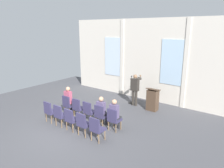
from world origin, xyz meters
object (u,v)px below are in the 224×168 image
audience_r0_c0 (69,99)px  chair_r1_c4 (97,128)px  chair_r0_c0 (68,104)px  chair_r0_c4 (114,118)px  mic_stand (131,98)px  speaker (135,88)px  audience_r0_c3 (102,110)px  chair_r0_c3 (101,114)px  lectern (153,100)px  chair_r1_c0 (50,110)px  chair_r1_c3 (83,123)px  chair_r1_c2 (71,118)px  chair_r0_c1 (78,107)px  chair_r1_c1 (60,114)px  audience_r0_c4 (115,113)px

audience_r0_c0 → chair_r1_c4: 2.93m
chair_r0_c0 → chair_r0_c4: bearing=0.0°
mic_stand → chair_r1_c4: size_ratio=1.65×
speaker → audience_r0_c3: 2.92m
chair_r0_c0 → chair_r1_c4: size_ratio=1.00×
audience_r0_c0 → chair_r1_c4: size_ratio=1.45×
chair_r0_c3 → lectern: bearing=73.0°
chair_r0_c4 → mic_stand: bearing=110.3°
chair_r1_c0 → chair_r1_c3: bearing=0.0°
chair_r1_c2 → mic_stand: bearing=87.3°
speaker → mic_stand: speaker is taller
chair_r0_c1 → chair_r0_c3: (1.35, 0.00, 0.00)m
chair_r0_c0 → audience_r0_c3: size_ratio=0.73×
lectern → chair_r1_c0: bearing=-126.5°
chair_r0_c0 → audience_r0_c0: 0.23m
chair_r0_c1 → chair_r1_c2: bearing=-56.6°
audience_r0_c3 → chair_r1_c1: (-1.35, -1.11, -0.18)m
chair_r1_c1 → chair_r1_c2: size_ratio=1.00×
speaker → chair_r0_c3: speaker is taller
chair_r0_c0 → chair_r0_c3: 2.03m
audience_r0_c3 → speaker: bearing=93.3°
chair_r1_c0 → chair_r1_c2: size_ratio=1.00×
speaker → chair_r1_c0: bearing=-114.9°
chair_r0_c0 → chair_r1_c4: same height
chair_r0_c0 → audience_r0_c3: bearing=2.3°
chair_r0_c1 → chair_r1_c0: bearing=-123.4°
chair_r0_c3 → chair_r1_c3: 1.02m
chair_r0_c4 → chair_r1_c0: same height
chair_r1_c4 → audience_r0_c4: bearing=90.0°
chair_r0_c1 → chair_r1_c4: size_ratio=1.00×
chair_r0_c4 → chair_r1_c4: bearing=-90.0°
lectern → audience_r0_c4: 2.87m
chair_r1_c1 → mic_stand: bearing=78.1°
mic_stand → chair_r0_c3: (0.48, -3.12, 0.20)m
chair_r1_c0 → chair_r1_c3: (2.03, 0.00, 0.00)m
chair_r0_c1 → chair_r0_c0: bearing=180.0°
audience_r0_c3 → chair_r1_c0: size_ratio=1.37×
lectern → chair_r0_c4: 2.94m
audience_r0_c4 → chair_r1_c1: size_ratio=1.40×
chair_r0_c3 → audience_r0_c3: audience_r0_c3 is taller
chair_r1_c3 → lectern: bearing=77.2°
chair_r0_c0 → chair_r1_c3: bearing=-26.8°
chair_r0_c0 → chair_r0_c4: same height
audience_r0_c0 → chair_r1_c0: size_ratio=1.45×
mic_stand → audience_r0_c0: size_ratio=1.14×
chair_r1_c1 → chair_r1_c2: 0.68m
speaker → mic_stand: bearing=156.6°
chair_r0_c4 → audience_r0_c4: audience_r0_c4 is taller
speaker → chair_r0_c1: bearing=-111.6°
chair_r0_c0 → chair_r1_c3: 2.27m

